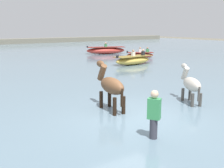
{
  "coord_description": "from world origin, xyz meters",
  "views": [
    {
      "loc": [
        -5.4,
        -6.53,
        3.18
      ],
      "look_at": [
        0.93,
        2.58,
        0.85
      ],
      "focal_mm": 44.02,
      "sensor_mm": 36.0,
      "label": 1
    }
  ],
  "objects_px": {
    "boat_distant_west": "(140,55)",
    "boat_mid_outer": "(106,50)",
    "horse_trailing_pinto": "(191,85)",
    "boat_near_port": "(133,60)",
    "horse_lead_bay": "(111,87)",
    "person_onlooker_left": "(154,119)"
  },
  "relations": [
    {
      "from": "boat_mid_outer",
      "to": "boat_near_port",
      "type": "bearing_deg",
      "value": -109.53
    },
    {
      "from": "boat_distant_west",
      "to": "boat_near_port",
      "type": "distance_m",
      "value": 4.64
    },
    {
      "from": "horse_trailing_pinto",
      "to": "person_onlooker_left",
      "type": "xyz_separation_m",
      "value": [
        -3.47,
        -1.69,
        -0.17
      ]
    },
    {
      "from": "horse_lead_bay",
      "to": "boat_mid_outer",
      "type": "xyz_separation_m",
      "value": [
        10.81,
        16.64,
        -0.46
      ]
    },
    {
      "from": "boat_near_port",
      "to": "boat_mid_outer",
      "type": "bearing_deg",
      "value": 70.47
    },
    {
      "from": "boat_mid_outer",
      "to": "horse_lead_bay",
      "type": "bearing_deg",
      "value": -123.02
    },
    {
      "from": "boat_distant_west",
      "to": "boat_mid_outer",
      "type": "relative_size",
      "value": 0.6
    },
    {
      "from": "horse_trailing_pinto",
      "to": "boat_near_port",
      "type": "height_order",
      "value": "horse_trailing_pinto"
    },
    {
      "from": "horse_lead_bay",
      "to": "horse_trailing_pinto",
      "type": "xyz_separation_m",
      "value": [
        2.98,
        -0.95,
        -0.14
      ]
    },
    {
      "from": "horse_trailing_pinto",
      "to": "boat_distant_west",
      "type": "distance_m",
      "value": 15.21
    },
    {
      "from": "horse_lead_bay",
      "to": "boat_distant_west",
      "type": "bearing_deg",
      "value": 45.96
    },
    {
      "from": "boat_distant_west",
      "to": "boat_near_port",
      "type": "height_order",
      "value": "boat_near_port"
    },
    {
      "from": "boat_distant_west",
      "to": "horse_lead_bay",
      "type": "bearing_deg",
      "value": -134.04
    },
    {
      "from": "boat_near_port",
      "to": "boat_distant_west",
      "type": "bearing_deg",
      "value": 42.95
    },
    {
      "from": "boat_mid_outer",
      "to": "boat_near_port",
      "type": "xyz_separation_m",
      "value": [
        -2.86,
        -8.06,
        -0.03
      ]
    },
    {
      "from": "horse_trailing_pinto",
      "to": "boat_mid_outer",
      "type": "distance_m",
      "value": 19.26
    },
    {
      "from": "boat_distant_west",
      "to": "boat_near_port",
      "type": "relative_size",
      "value": 0.77
    },
    {
      "from": "boat_distant_west",
      "to": "horse_trailing_pinto",
      "type": "bearing_deg",
      "value": -123.4
    },
    {
      "from": "horse_trailing_pinto",
      "to": "boat_near_port",
      "type": "bearing_deg",
      "value": 62.45
    },
    {
      "from": "horse_lead_bay",
      "to": "boat_near_port",
      "type": "xyz_separation_m",
      "value": [
        7.95,
        8.58,
        -0.49
      ]
    },
    {
      "from": "boat_distant_west",
      "to": "boat_mid_outer",
      "type": "distance_m",
      "value": 4.93
    },
    {
      "from": "horse_trailing_pinto",
      "to": "boat_mid_outer",
      "type": "bearing_deg",
      "value": 66.0
    }
  ]
}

